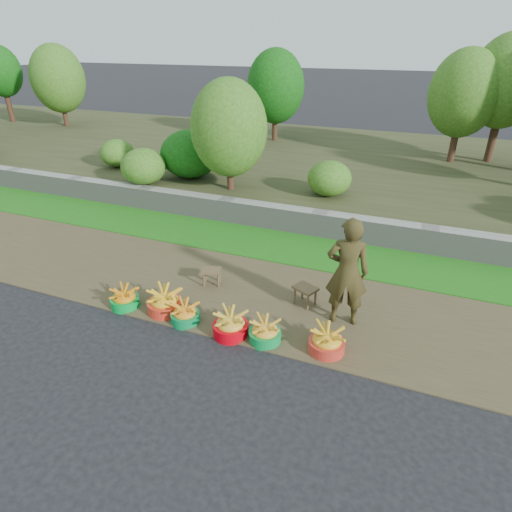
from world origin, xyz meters
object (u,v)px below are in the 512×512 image
at_px(basin_c, 185,314).
at_px(stool_right, 305,291).
at_px(basin_a, 124,299).
at_px(basin_e, 265,332).
at_px(basin_d, 231,325).
at_px(basin_f, 327,342).
at_px(basin_b, 165,302).
at_px(vendor_woman, 347,272).
at_px(stool_left, 211,272).

relative_size(basin_c, stool_right, 1.01).
distance_m(basin_a, basin_e, 2.40).
xyz_separation_m(basin_d, basin_f, (1.38, 0.15, -0.00)).
xyz_separation_m(basin_b, basin_e, (1.72, -0.09, -0.03)).
distance_m(basin_f, stool_right, 1.18).
xyz_separation_m(basin_a, stool_right, (2.67, 1.13, 0.12)).
relative_size(basin_a, vendor_woman, 0.27).
height_order(basin_a, stool_right, basin_a).
xyz_separation_m(basin_c, basin_f, (2.16, 0.13, 0.02)).
bearing_deg(basin_b, stool_right, 27.17).
xyz_separation_m(basin_a, basin_d, (1.89, -0.03, 0.02)).
bearing_deg(basin_f, vendor_woman, 85.85).
relative_size(basin_c, basin_d, 0.86).
xyz_separation_m(basin_c, vendor_woman, (2.21, 0.91, 0.72)).
bearing_deg(basin_d, vendor_woman, 33.00).
bearing_deg(stool_left, basin_c, -83.43).
relative_size(basin_d, stool_left, 1.31).
bearing_deg(stool_left, basin_b, -106.47).
height_order(basin_c, basin_e, basin_e).
xyz_separation_m(basin_b, basin_d, (1.21, -0.14, -0.01)).
height_order(basin_e, vendor_woman, vendor_woman).
bearing_deg(basin_c, basin_d, -1.92).
bearing_deg(vendor_woman, basin_b, 5.30).
bearing_deg(basin_b, stool_left, 73.53).
bearing_deg(stool_right, basin_a, -157.00).
bearing_deg(stool_left, stool_right, 0.09).
bearing_deg(basin_c, basin_f, 3.33).
distance_m(stool_left, stool_right, 1.69).
distance_m(basin_e, vendor_woman, 1.46).
relative_size(basin_a, stool_left, 1.15).
xyz_separation_m(basin_a, basin_b, (0.68, 0.11, 0.03)).
relative_size(basin_a, stool_right, 1.03).
relative_size(basin_d, basin_e, 1.11).
height_order(basin_b, basin_f, basin_b).
distance_m(basin_c, basin_e, 1.29).
bearing_deg(vendor_woman, basin_a, 3.84).
bearing_deg(vendor_woman, basin_e, 32.34).
distance_m(basin_a, basin_b, 0.69).
bearing_deg(basin_b, basin_f, 0.26).
bearing_deg(basin_f, basin_b, -179.74).
distance_m(basin_b, vendor_woman, 2.85).
relative_size(basin_b, basin_d, 1.06).
height_order(basin_e, basin_f, basin_f).
bearing_deg(basin_e, basin_a, -179.45).
bearing_deg(basin_e, basin_f, 6.70).
distance_m(basin_c, basin_d, 0.77).
bearing_deg(stool_right, basin_f, -59.19).
xyz_separation_m(basin_f, stool_right, (-0.60, 1.01, 0.10)).
bearing_deg(stool_left, basin_e, -37.96).
xyz_separation_m(basin_c, basin_d, (0.77, -0.03, 0.02)).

